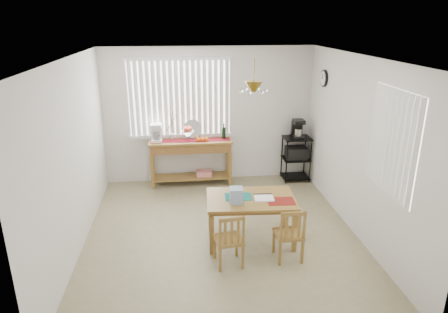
{
  "coord_description": "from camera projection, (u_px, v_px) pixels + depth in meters",
  "views": [
    {
      "loc": [
        -0.56,
        -5.25,
        3.08
      ],
      "look_at": [
        0.1,
        0.55,
        1.05
      ],
      "focal_mm": 32.0,
      "sensor_mm": 36.0,
      "label": 1
    }
  ],
  "objects": [
    {
      "name": "ground",
      "position": [
        222.0,
        235.0,
        6.0
      ],
      "size": [
        4.0,
        4.5,
        0.01
      ],
      "primitive_type": "cube",
      "color": "#978D66"
    },
    {
      "name": "room_shell",
      "position": [
        221.0,
        125.0,
        5.45
      ],
      "size": [
        4.2,
        4.7,
        2.7
      ],
      "color": "silver",
      "rests_on": "ground"
    },
    {
      "name": "sideboard",
      "position": [
        191.0,
        151.0,
        7.62
      ],
      "size": [
        1.57,
        0.44,
        0.89
      ],
      "color": "olive",
      "rests_on": "ground"
    },
    {
      "name": "sideboard_items",
      "position": [
        177.0,
        134.0,
        7.49
      ],
      "size": [
        1.5,
        0.37,
        0.68
      ],
      "color": "maroon",
      "rests_on": "sideboard"
    },
    {
      "name": "wire_cart",
      "position": [
        296.0,
        154.0,
        7.88
      ],
      "size": [
        0.52,
        0.41,
        0.88
      ],
      "color": "black",
      "rests_on": "ground"
    },
    {
      "name": "cart_items",
      "position": [
        298.0,
        129.0,
        7.72
      ],
      "size": [
        0.21,
        0.25,
        0.36
      ],
      "color": "black",
      "rests_on": "wire_cart"
    },
    {
      "name": "dining_table",
      "position": [
        251.0,
        203.0,
        5.68
      ],
      "size": [
        1.29,
        0.87,
        0.67
      ],
      "color": "olive",
      "rests_on": "ground"
    },
    {
      "name": "table_items",
      "position": [
        243.0,
        196.0,
        5.52
      ],
      "size": [
        0.96,
        0.5,
        0.21
      ],
      "color": "#136B66",
      "rests_on": "dining_table"
    },
    {
      "name": "chair_left",
      "position": [
        229.0,
        240.0,
        5.14
      ],
      "size": [
        0.39,
        0.39,
        0.76
      ],
      "color": "olive",
      "rests_on": "ground"
    },
    {
      "name": "chair_right",
      "position": [
        289.0,
        235.0,
        5.26
      ],
      "size": [
        0.37,
        0.37,
        0.77
      ],
      "color": "olive",
      "rests_on": "ground"
    }
  ]
}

